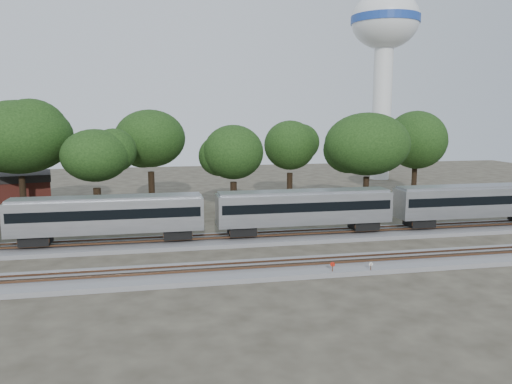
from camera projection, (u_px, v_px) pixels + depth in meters
ground at (281, 257)px, 44.55m from camera, size 160.00×160.00×0.00m
track_far at (266, 238)px, 50.34m from camera, size 160.00×5.00×0.73m
track_near at (292, 268)px, 40.65m from camera, size 160.00×5.00×0.73m
train at (394, 204)px, 52.49m from camera, size 112.12×3.20×4.72m
switch_stand_red at (332, 267)px, 39.04m from camera, size 0.36×0.15×1.15m
switch_stand_white at (371, 267)px, 39.38m from camera, size 0.34×0.06×1.06m
switch_lever at (385, 268)px, 40.79m from camera, size 0.54×0.37×0.30m
water_tower at (384, 41)px, 93.89m from camera, size 12.77×12.77×35.36m
brick_building at (8, 193)px, 64.34m from camera, size 11.79×9.37×5.06m
tree_1 at (19, 137)px, 57.98m from camera, size 10.11×10.11×14.25m
tree_2 at (95, 156)px, 55.77m from camera, size 8.15×8.15×11.48m
tree_3 at (150, 139)px, 64.96m from camera, size 9.59×9.59×13.52m
tree_4 at (233, 152)px, 60.96m from camera, size 8.12×8.12×11.44m
tree_5 at (290, 145)px, 68.80m from camera, size 8.47×8.47×11.94m
tree_6 at (367, 144)px, 62.06m from camera, size 9.04×9.04×12.74m
tree_7 at (416, 140)px, 74.87m from camera, size 8.90×8.90×12.54m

